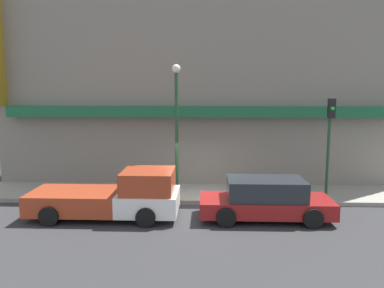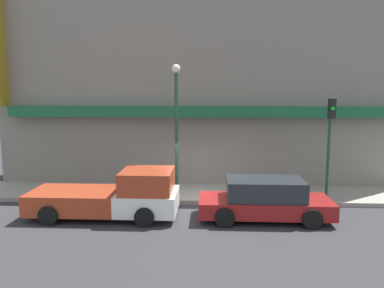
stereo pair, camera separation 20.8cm
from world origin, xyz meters
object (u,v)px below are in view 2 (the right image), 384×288
Objects in this scene: parked_car at (265,200)px; traffic_light at (330,131)px; fire_hydrant at (156,189)px; pickup_truck at (114,196)px; street_lamp at (176,115)px.

traffic_light reaches higher than parked_car.
traffic_light reaches higher than fire_hydrant.
street_lamp reaches higher than pickup_truck.
street_lamp reaches higher than parked_car.
parked_car is (5.55, 0.00, -0.05)m from pickup_truck.
parked_car is 6.75× the size of fire_hydrant.
parked_car is 4.21m from traffic_light.
street_lamp is (0.87, 0.17, 3.13)m from fire_hydrant.
parked_car is 1.14× the size of traffic_light.
fire_hydrant is 3.25m from street_lamp.
parked_car is at bearing 1.61° from pickup_truck.
street_lamp is at bearing 179.02° from traffic_light.
fire_hydrant is (1.25, 2.00, -0.25)m from pickup_truck.
traffic_light is at bearing 15.36° from pickup_truck.
parked_car is 5.00m from street_lamp.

